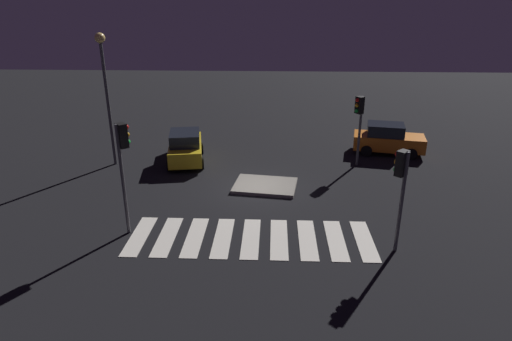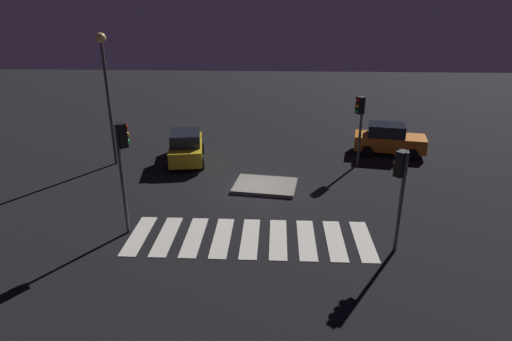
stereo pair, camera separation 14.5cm
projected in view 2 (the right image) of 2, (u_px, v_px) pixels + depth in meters
name	position (u px, v px, depth m)	size (l,w,h in m)	color
ground_plane	(256.00, 188.00, 22.31)	(80.00, 80.00, 0.00)	black
traffic_island	(265.00, 186.00, 22.43)	(3.45, 2.78, 0.18)	gray
car_yellow	(186.00, 147.00, 25.72)	(2.62, 4.61, 1.92)	gold
car_orange	(389.00, 139.00, 27.12)	(4.57, 2.65, 1.90)	orange
traffic_light_north	(360.00, 114.00, 24.27)	(0.53, 0.54, 4.10)	#47474C
traffic_light_south	(122.00, 152.00, 16.90)	(0.53, 0.54, 4.68)	#47474C
traffic_light_east	(400.00, 177.00, 15.74)	(0.54, 0.54, 4.04)	#47474C
street_lamp	(106.00, 77.00, 23.88)	(0.56, 0.56, 7.48)	#47474C
crosswalk_near	(250.00, 238.00, 17.63)	(9.90, 3.20, 0.02)	silver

